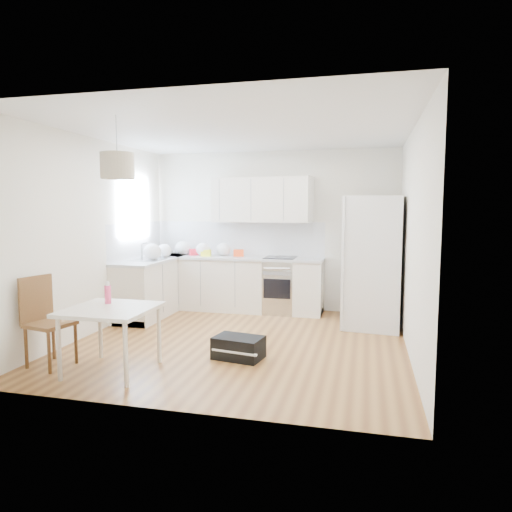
{
  "coord_description": "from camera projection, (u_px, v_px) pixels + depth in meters",
  "views": [
    {
      "loc": [
        1.58,
        -5.59,
        1.74
      ],
      "look_at": [
        0.12,
        0.4,
        1.09
      ],
      "focal_mm": 32.0,
      "sensor_mm": 36.0,
      "label": 1
    }
  ],
  "objects": [
    {
      "name": "snack_red",
      "position": [
        195.0,
        252.0,
        7.93
      ],
      "size": [
        0.19,
        0.18,
        0.11
      ],
      "primitive_type": "cube",
      "rotation": [
        0.0,
        0.0,
        0.68
      ],
      "color": "red",
      "rests_on": "counter_back"
    },
    {
      "name": "wall_back",
      "position": [
        272.0,
        231.0,
        7.84
      ],
      "size": [
        4.2,
        0.0,
        4.2
      ],
      "primitive_type": "plane",
      "rotation": [
        1.57,
        0.0,
        0.0
      ],
      "color": "white",
      "rests_on": "floor"
    },
    {
      "name": "grocery_bag_a",
      "position": [
        183.0,
        248.0,
        7.98
      ],
      "size": [
        0.27,
        0.23,
        0.24
      ],
      "primitive_type": "ellipsoid",
      "color": "white",
      "rests_on": "counter_back"
    },
    {
      "name": "drink_bottle",
      "position": [
        108.0,
        293.0,
        5.01
      ],
      "size": [
        0.08,
        0.08,
        0.24
      ],
      "primitive_type": "cylinder",
      "rotation": [
        0.0,
        0.0,
        0.23
      ],
      "color": "#F54476",
      "rests_on": "dining_table"
    },
    {
      "name": "ceiling",
      "position": [
        239.0,
        130.0,
        5.67
      ],
      "size": [
        4.2,
        4.2,
        0.0
      ],
      "primitive_type": "plane",
      "rotation": [
        3.14,
        0.0,
        0.0
      ],
      "color": "white",
      "rests_on": "wall_back"
    },
    {
      "name": "grocery_bag_e",
      "position": [
        152.0,
        252.0,
        7.24
      ],
      "size": [
        0.29,
        0.25,
        0.26
      ],
      "primitive_type": "ellipsoid",
      "color": "white",
      "rests_on": "counter_left"
    },
    {
      "name": "sink",
      "position": [
        152.0,
        259.0,
        7.39
      ],
      "size": [
        0.5,
        0.8,
        0.16
      ],
      "primitive_type": null,
      "color": "silver",
      "rests_on": "counter_left"
    },
    {
      "name": "gym_bag",
      "position": [
        239.0,
        348.0,
        5.29
      ],
      "size": [
        0.61,
        0.45,
        0.25
      ],
      "primitive_type": "cube",
      "rotation": [
        0.0,
        0.0,
        -0.17
      ],
      "color": "black",
      "rests_on": "floor"
    },
    {
      "name": "grocery_bag_b",
      "position": [
        203.0,
        249.0,
        7.83
      ],
      "size": [
        0.25,
        0.21,
        0.22
      ],
      "primitive_type": "ellipsoid",
      "color": "white",
      "rests_on": "counter_back"
    },
    {
      "name": "range_oven",
      "position": [
        280.0,
        286.0,
        7.6
      ],
      "size": [
        0.5,
        0.61,
        0.88
      ],
      "primitive_type": null,
      "color": "silver",
      "rests_on": "floor"
    },
    {
      "name": "grocery_bag_c",
      "position": [
        224.0,
        249.0,
        7.87
      ],
      "size": [
        0.25,
        0.21,
        0.22
      ],
      "primitive_type": "ellipsoid",
      "color": "white",
      "rests_on": "counter_back"
    },
    {
      "name": "floor",
      "position": [
        240.0,
        342.0,
        5.95
      ],
      "size": [
        4.2,
        4.2,
        0.0
      ],
      "primitive_type": "plane",
      "color": "brown",
      "rests_on": "ground"
    },
    {
      "name": "upper_cabinets",
      "position": [
        262.0,
        200.0,
        7.66
      ],
      "size": [
        1.7,
        0.32,
        0.75
      ],
      "primitive_type": "cube",
      "color": "silver",
      "rests_on": "wall_back"
    },
    {
      "name": "grocery_bag_d",
      "position": [
        164.0,
        251.0,
        7.63
      ],
      "size": [
        0.25,
        0.21,
        0.22
      ],
      "primitive_type": "ellipsoid",
      "color": "white",
      "rests_on": "counter_back"
    },
    {
      "name": "snack_yellow",
      "position": [
        206.0,
        253.0,
        7.78
      ],
      "size": [
        0.17,
        0.12,
        0.11
      ],
      "primitive_type": "cube",
      "rotation": [
        0.0,
        0.0,
        0.09
      ],
      "color": "#FFF928",
      "rests_on": "counter_back"
    },
    {
      "name": "backsplash_left",
      "position": [
        136.0,
        240.0,
        7.48
      ],
      "size": [
        0.01,
        1.8,
        0.58
      ],
      "primitive_type": "cube",
      "color": "white",
      "rests_on": "wall_left"
    },
    {
      "name": "counter_left",
      "position": [
        153.0,
        260.0,
        7.44
      ],
      "size": [
        0.64,
        1.82,
        0.04
      ],
      "primitive_type": "cube",
      "color": "#A9ABAE",
      "rests_on": "cabinets_left"
    },
    {
      "name": "snack_orange",
      "position": [
        239.0,
        253.0,
        7.75
      ],
      "size": [
        0.19,
        0.14,
        0.12
      ],
      "primitive_type": "cube",
      "rotation": [
        0.0,
        0.0,
        0.23
      ],
      "color": "#FE4616",
      "rests_on": "counter_back"
    },
    {
      "name": "dining_chair",
      "position": [
        50.0,
        322.0,
        4.99
      ],
      "size": [
        0.5,
        0.5,
        0.99
      ],
      "primitive_type": null,
      "rotation": [
        0.0,
        0.0,
        -0.21
      ],
      "color": "#503018",
      "rests_on": "floor"
    },
    {
      "name": "backsplash_back",
      "position": [
        239.0,
        238.0,
        7.99
      ],
      "size": [
        3.0,
        0.01,
        0.58
      ],
      "primitive_type": "cube",
      "color": "white",
      "rests_on": "wall_back"
    },
    {
      "name": "window_glassblock",
      "position": [
        134.0,
        207.0,
        7.37
      ],
      "size": [
        0.02,
        1.0,
        1.0
      ],
      "primitive_type": "cube",
      "color": "#BFE0F9",
      "rests_on": "wall_left"
    },
    {
      "name": "cabinets_left",
      "position": [
        154.0,
        287.0,
        7.49
      ],
      "size": [
        0.6,
        1.8,
        0.88
      ],
      "primitive_type": "cube",
      "color": "silver",
      "rests_on": "floor"
    },
    {
      "name": "refrigerator",
      "position": [
        375.0,
        262.0,
        6.68
      ],
      "size": [
        0.99,
        1.04,
        1.91
      ],
      "primitive_type": null,
      "rotation": [
        0.0,
        0.0,
        -0.1
      ],
      "color": "white",
      "rests_on": "floor"
    },
    {
      "name": "cabinets_back",
      "position": [
        234.0,
        284.0,
        7.79
      ],
      "size": [
        3.0,
        0.6,
        0.88
      ],
      "primitive_type": "cube",
      "color": "silver",
      "rests_on": "floor"
    },
    {
      "name": "pendant_lamp",
      "position": [
        117.0,
        166.0,
        4.77
      ],
      "size": [
        0.43,
        0.43,
        0.27
      ],
      "primitive_type": "cylinder",
      "rotation": [
        0.0,
        0.0,
        -0.26
      ],
      "color": "#B4AA8B",
      "rests_on": "ceiling"
    },
    {
      "name": "wall_right",
      "position": [
        412.0,
        242.0,
        5.32
      ],
      "size": [
        0.0,
        4.2,
        4.2
      ],
      "primitive_type": "plane",
      "rotation": [
        1.57,
        0.0,
        -1.57
      ],
      "color": "white",
      "rests_on": "floor"
    },
    {
      "name": "counter_back",
      "position": [
        234.0,
        258.0,
        7.74
      ],
      "size": [
        3.02,
        0.64,
        0.04
      ],
      "primitive_type": "cube",
      "color": "#A9ABAE",
      "rests_on": "cabinets_back"
    },
    {
      "name": "dining_table",
      "position": [
        111.0,
        314.0,
        4.82
      ],
      "size": [
        0.88,
        0.88,
        0.69
      ],
      "rotation": [
        0.0,
        0.0,
        0.01
      ],
      "color": "beige",
      "rests_on": "floor"
    },
    {
      "name": "wall_left",
      "position": [
        93.0,
        236.0,
        6.3
      ],
      "size": [
        0.0,
        4.2,
        4.2
      ],
      "primitive_type": "plane",
      "rotation": [
        1.57,
        0.0,
        1.57
      ],
      "color": "white",
      "rests_on": "floor"
    }
  ]
}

